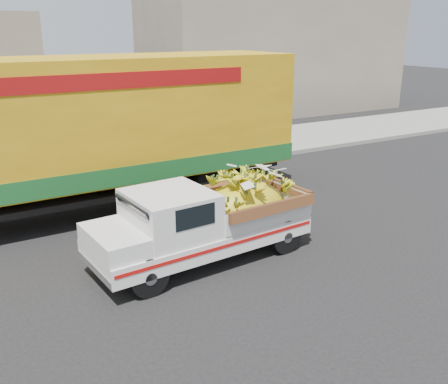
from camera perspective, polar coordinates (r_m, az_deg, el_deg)
ground at (r=9.08m, az=-8.91°, el=-11.14°), size 100.00×100.00×0.00m
curb at (r=15.15m, az=-18.50°, el=0.56°), size 60.00×0.25×0.15m
sidewalk at (r=17.14m, az=-20.02°, el=2.37°), size 60.00×4.00×0.14m
building_right at (r=28.69m, az=5.71°, el=15.26°), size 14.00×6.00×6.00m
pickup_truck at (r=9.96m, az=-0.94°, el=-2.90°), size 4.54×1.96×1.55m
semi_trailer at (r=12.28m, az=-18.19°, el=6.50°), size 12.02×2.73×3.80m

